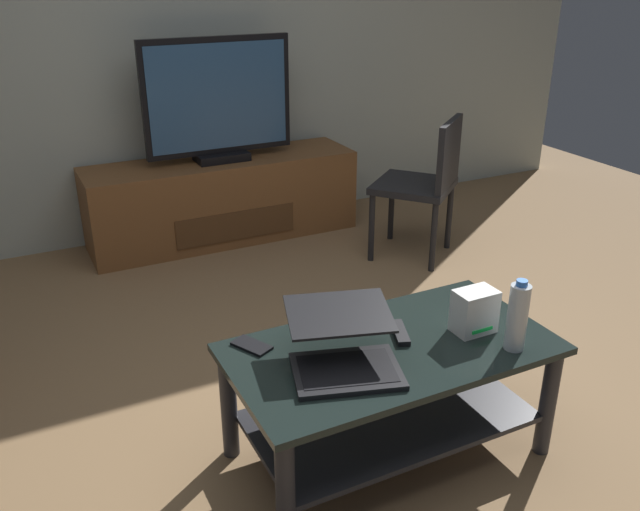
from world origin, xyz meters
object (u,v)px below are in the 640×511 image
(dining_chair, at_px, (426,180))
(tv_remote, at_px, (400,333))
(coffee_table, at_px, (390,381))
(television, at_px, (218,103))
(laptop, at_px, (343,347))
(water_bottle_near, at_px, (517,317))
(cell_phone, at_px, (252,346))
(router_box, at_px, (475,311))
(media_cabinet, at_px, (223,199))

(dining_chair, xyz_separation_m, tv_remote, (-1.09, -1.40, -0.02))
(coffee_table, xyz_separation_m, television, (0.17, 2.27, 0.57))
(dining_chair, distance_m, laptop, 2.00)
(television, distance_m, laptop, 2.35)
(laptop, distance_m, water_bottle_near, 0.60)
(water_bottle_near, bearing_deg, television, 94.58)
(television, relative_size, laptop, 1.94)
(water_bottle_near, bearing_deg, laptop, 162.95)
(coffee_table, distance_m, water_bottle_near, 0.50)
(laptop, bearing_deg, water_bottle_near, -17.05)
(laptop, relative_size, cell_phone, 3.41)
(water_bottle_near, height_order, cell_phone, water_bottle_near)
(laptop, bearing_deg, coffee_table, 6.76)
(dining_chair, distance_m, cell_phone, 2.02)
(coffee_table, xyz_separation_m, router_box, (0.32, -0.04, 0.22))
(laptop, height_order, tv_remote, laptop)
(router_box, distance_m, water_bottle_near, 0.17)
(coffee_table, xyz_separation_m, dining_chair, (1.15, 1.45, 0.18))
(router_box, distance_m, tv_remote, 0.28)
(dining_chair, height_order, laptop, dining_chair)
(television, height_order, tv_remote, television)
(water_bottle_near, bearing_deg, router_box, 107.96)
(coffee_table, relative_size, cell_phone, 8.11)
(coffee_table, height_order, dining_chair, dining_chair)
(dining_chair, bearing_deg, media_cabinet, 139.44)
(television, relative_size, water_bottle_near, 3.58)
(coffee_table, xyz_separation_m, tv_remote, (0.06, 0.05, 0.15))
(router_box, bearing_deg, media_cabinet, 93.61)
(laptop, xyz_separation_m, water_bottle_near, (0.57, -0.18, 0.06))
(coffee_table, xyz_separation_m, cell_phone, (-0.44, 0.21, 0.15))
(laptop, xyz_separation_m, router_box, (0.52, -0.02, 0.02))
(water_bottle_near, bearing_deg, coffee_table, 151.47)
(router_box, bearing_deg, tv_remote, 159.92)
(tv_remote, bearing_deg, coffee_table, -121.53)
(dining_chair, relative_size, tv_remote, 5.35)
(laptop, height_order, water_bottle_near, water_bottle_near)
(media_cabinet, xyz_separation_m, tv_remote, (-0.10, -2.24, 0.21))
(media_cabinet, bearing_deg, water_bottle_near, -85.46)
(water_bottle_near, bearing_deg, tv_remote, 140.51)
(tv_remote, bearing_deg, router_box, 1.23)
(router_box, bearing_deg, dining_chair, 60.69)
(cell_phone, bearing_deg, router_box, -45.39)
(router_box, height_order, water_bottle_near, water_bottle_near)
(television, bearing_deg, dining_chair, -39.82)
(router_box, bearing_deg, water_bottle_near, -72.04)
(dining_chair, height_order, water_bottle_near, dining_chair)
(television, distance_m, tv_remote, 2.26)
(media_cabinet, bearing_deg, tv_remote, -92.65)
(laptop, bearing_deg, router_box, -2.00)
(media_cabinet, height_order, cell_phone, media_cabinet)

